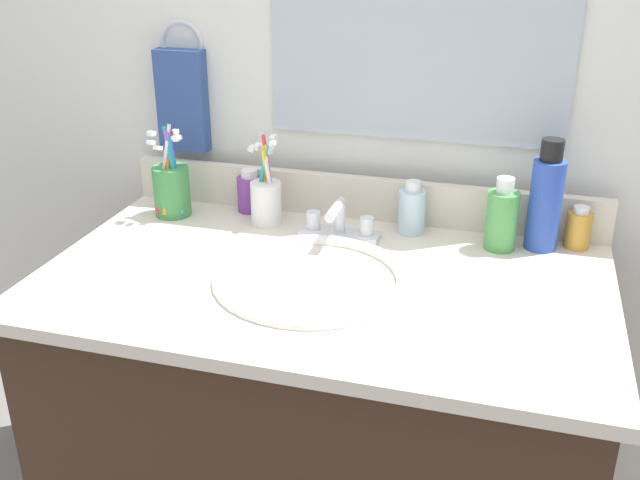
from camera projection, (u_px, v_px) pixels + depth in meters
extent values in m
cube|color=#382316|center=(322.00, 465.00, 1.49)|extent=(0.97, 0.56, 0.81)
cube|color=beige|center=(322.00, 282.00, 1.32)|extent=(1.01, 0.60, 0.02)
cube|color=beige|center=(360.00, 197.00, 1.55)|extent=(1.01, 0.02, 0.09)
cube|color=silver|center=(364.00, 280.00, 1.69)|extent=(2.11, 0.04, 1.30)
torus|color=silver|center=(182.00, 43.00, 1.56)|extent=(0.10, 0.01, 0.10)
cube|color=#334C8C|center=(182.00, 101.00, 1.60)|extent=(0.11, 0.04, 0.22)
torus|color=white|center=(311.00, 278.00, 1.29)|extent=(0.35, 0.35, 0.02)
ellipsoid|color=white|center=(311.00, 300.00, 1.31)|extent=(0.30, 0.30, 0.11)
cylinder|color=#B2B5BA|center=(311.00, 317.00, 1.32)|extent=(0.04, 0.04, 0.01)
cube|color=silver|center=(340.00, 234.00, 1.47)|extent=(0.16, 0.05, 0.01)
cylinder|color=silver|center=(340.00, 217.00, 1.45)|extent=(0.02, 0.02, 0.06)
cylinder|color=silver|center=(335.00, 210.00, 1.41)|extent=(0.02, 0.09, 0.02)
cylinder|color=silver|center=(313.00, 220.00, 1.47)|extent=(0.03, 0.03, 0.04)
cylinder|color=silver|center=(367.00, 226.00, 1.44)|extent=(0.03, 0.03, 0.04)
cylinder|color=gold|center=(578.00, 230.00, 1.41)|extent=(0.05, 0.05, 0.07)
cylinder|color=white|center=(581.00, 210.00, 1.39)|extent=(0.03, 0.03, 0.01)
cylinder|color=#4C9E4C|center=(502.00, 221.00, 1.40)|extent=(0.06, 0.06, 0.12)
cylinder|color=white|center=(505.00, 185.00, 1.37)|extent=(0.03, 0.03, 0.03)
cylinder|color=#7A3899|center=(250.00, 194.00, 1.59)|extent=(0.05, 0.05, 0.08)
cylinder|color=white|center=(249.00, 174.00, 1.57)|extent=(0.04, 0.04, 0.02)
cylinder|color=#2D4CB2|center=(545.00, 205.00, 1.39)|extent=(0.06, 0.06, 0.18)
cylinder|color=black|center=(552.00, 150.00, 1.34)|extent=(0.04, 0.04, 0.04)
cylinder|color=silver|center=(412.00, 212.00, 1.47)|extent=(0.05, 0.05, 0.09)
cylinder|color=white|center=(413.00, 186.00, 1.45)|extent=(0.03, 0.03, 0.02)
cylinder|color=#3F8C47|center=(172.00, 191.00, 1.56)|extent=(0.08, 0.08, 0.11)
cylinder|color=#B23FBF|center=(173.00, 169.00, 1.55)|extent=(0.01, 0.04, 0.17)
cube|color=white|center=(175.00, 133.00, 1.54)|extent=(0.01, 0.02, 0.01)
cylinder|color=#D8333F|center=(165.00, 172.00, 1.53)|extent=(0.03, 0.05, 0.17)
cube|color=white|center=(151.00, 143.00, 1.49)|extent=(0.01, 0.02, 0.01)
cylinder|color=blue|center=(176.00, 173.00, 1.54)|extent=(0.03, 0.01, 0.17)
cube|color=white|center=(177.00, 139.00, 1.51)|extent=(0.01, 0.02, 0.01)
cylinder|color=#26B2B2|center=(173.00, 170.00, 1.53)|extent=(0.05, 0.03, 0.18)
cube|color=white|center=(176.00, 137.00, 1.48)|extent=(0.01, 0.02, 0.01)
cylinder|color=white|center=(164.00, 169.00, 1.53)|extent=(0.03, 0.04, 0.19)
cube|color=white|center=(151.00, 134.00, 1.49)|extent=(0.01, 0.02, 0.01)
cylinder|color=orange|center=(167.00, 175.00, 1.53)|extent=(0.01, 0.06, 0.16)
cube|color=white|center=(158.00, 148.00, 1.48)|extent=(0.01, 0.02, 0.01)
cylinder|color=white|center=(266.00, 203.00, 1.52)|extent=(0.06, 0.06, 0.09)
cylinder|color=yellow|center=(267.00, 182.00, 1.51)|extent=(0.01, 0.05, 0.15)
cube|color=white|center=(270.00, 150.00, 1.50)|extent=(0.01, 0.02, 0.01)
cylinder|color=orange|center=(263.00, 180.00, 1.50)|extent=(0.03, 0.03, 0.16)
cube|color=white|center=(257.00, 146.00, 1.49)|extent=(0.01, 0.02, 0.01)
cylinder|color=white|center=(269.00, 179.00, 1.49)|extent=(0.04, 0.03, 0.18)
cube|color=white|center=(273.00, 143.00, 1.44)|extent=(0.01, 0.02, 0.01)
cylinder|color=#D8333F|center=(269.00, 177.00, 1.50)|extent=(0.02, 0.03, 0.18)
cube|color=white|center=(273.00, 138.00, 1.48)|extent=(0.01, 0.02, 0.01)
cylinder|color=#26B2B2|center=(261.00, 181.00, 1.50)|extent=(0.04, 0.02, 0.16)
cube|color=white|center=(252.00, 148.00, 1.48)|extent=(0.01, 0.02, 0.01)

